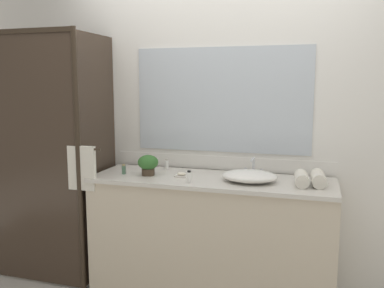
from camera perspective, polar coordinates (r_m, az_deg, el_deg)
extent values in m
cube|color=silver|center=(3.32, 4.20, 3.28)|extent=(4.40, 0.05, 2.60)
cube|color=silver|center=(3.34, 4.03, -2.65)|extent=(1.80, 0.01, 0.11)
cube|color=silver|center=(3.28, 4.12, 6.12)|extent=(1.41, 0.01, 0.83)
cube|color=beige|center=(3.20, 2.69, -12.85)|extent=(1.80, 0.56, 0.87)
cube|color=beige|center=(3.06, 2.70, -5.04)|extent=(1.80, 0.58, 0.03)
cylinder|color=#2D2319|center=(3.16, -15.50, -2.76)|extent=(0.04, 0.04, 2.00)
cube|color=#2D2319|center=(3.42, -23.50, 14.18)|extent=(1.00, 0.04, 0.04)
cube|color=#382B21|center=(3.45, -22.55, -2.18)|extent=(0.96, 0.01, 1.96)
cube|color=#382B21|center=(3.40, -12.95, -1.89)|extent=(0.01, 0.57, 1.96)
cylinder|color=#2D2319|center=(3.14, -15.18, -0.63)|extent=(0.32, 0.02, 0.02)
cube|color=silver|center=(3.16, -15.08, -3.25)|extent=(0.22, 0.04, 0.33)
ellipsoid|color=white|center=(2.96, 8.01, -4.45)|extent=(0.40, 0.31, 0.08)
cube|color=silver|center=(3.16, 8.54, -4.26)|extent=(0.17, 0.04, 0.02)
cylinder|color=silver|center=(3.14, 8.57, -3.05)|extent=(0.02, 0.02, 0.12)
cylinder|color=silver|center=(3.08, 8.45, -2.16)|extent=(0.02, 0.10, 0.02)
cylinder|color=silver|center=(3.16, 7.47, -3.68)|extent=(0.02, 0.02, 0.04)
cylinder|color=silver|center=(3.14, 9.64, -3.80)|extent=(0.02, 0.02, 0.04)
cylinder|color=#473828|center=(3.16, -6.12, -3.87)|extent=(0.10, 0.10, 0.05)
ellipsoid|color=#31642B|center=(3.14, -6.14, -2.55)|extent=(0.16, 0.16, 0.11)
cube|color=silver|center=(3.09, -1.47, -4.50)|extent=(0.10, 0.07, 0.01)
ellipsoid|color=silver|center=(3.08, -1.47, -4.17)|extent=(0.07, 0.04, 0.02)
cylinder|color=white|center=(2.90, -0.41, -4.68)|extent=(0.03, 0.03, 0.08)
cylinder|color=black|center=(2.90, -0.41, -3.84)|extent=(0.02, 0.02, 0.01)
cylinder|color=white|center=(3.35, -3.54, -2.92)|extent=(0.03, 0.03, 0.08)
cylinder|color=#B7B2A8|center=(3.34, -3.55, -2.18)|extent=(0.02, 0.02, 0.01)
cylinder|color=#4C7056|center=(3.22, -9.48, -3.57)|extent=(0.03, 0.03, 0.07)
cylinder|color=#9E895B|center=(3.22, -9.50, -2.89)|extent=(0.02, 0.02, 0.01)
cylinder|color=silver|center=(2.96, 17.19, -4.58)|extent=(0.11, 0.25, 0.10)
cylinder|color=silver|center=(2.93, 15.03, -4.69)|extent=(0.11, 0.22, 0.09)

